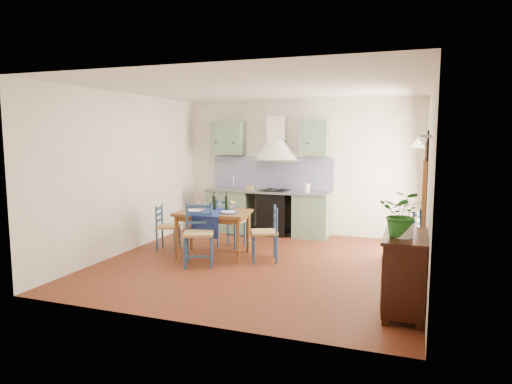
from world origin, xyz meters
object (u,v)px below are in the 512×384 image
at_px(dining_table, 213,217).
at_px(potted_plant, 403,214).
at_px(chair_near, 199,233).
at_px(sideboard, 405,270).

bearing_deg(dining_table, potted_plant, -28.85).
bearing_deg(chair_near, sideboard, -17.15).
xyz_separation_m(dining_table, chair_near, (0.02, -0.60, -0.17)).
height_order(dining_table, sideboard, dining_table).
bearing_deg(dining_table, chair_near, -87.87).
bearing_deg(sideboard, chair_near, 162.85).
bearing_deg(chair_near, dining_table, 92.13).
relative_size(dining_table, potted_plant, 2.43).
relative_size(chair_near, sideboard, 0.94).
xyz_separation_m(chair_near, potted_plant, (3.11, -1.13, 0.69)).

